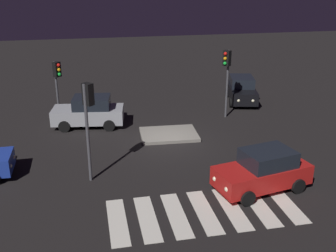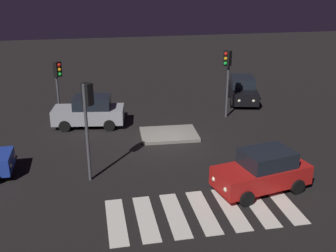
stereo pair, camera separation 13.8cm
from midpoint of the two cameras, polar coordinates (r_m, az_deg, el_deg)
ground_plane at (r=22.83m, az=-0.17°, el=-2.35°), size 80.00×80.00×0.00m
traffic_island at (r=23.75m, az=-0.05°, el=-1.17°), size 3.39×2.62×0.18m
car_red at (r=18.18m, az=12.95°, el=-6.13°), size 4.41×2.59×1.82m
car_silver at (r=25.46m, az=-11.13°, el=1.95°), size 4.51×2.51×1.89m
car_black at (r=30.32m, az=10.11°, el=5.00°), size 2.68×4.44×1.83m
traffic_light_north at (r=26.12m, az=8.06°, el=8.12°), size 0.53×0.54×4.41m
traffic_light_west at (r=27.33m, az=-15.38°, el=6.84°), size 0.54×0.54×3.61m
traffic_light_south at (r=17.97m, az=-11.30°, el=2.45°), size 0.53×0.54×4.54m
crosswalk_near at (r=16.64m, az=4.86°, el=-11.83°), size 7.60×3.20×0.02m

